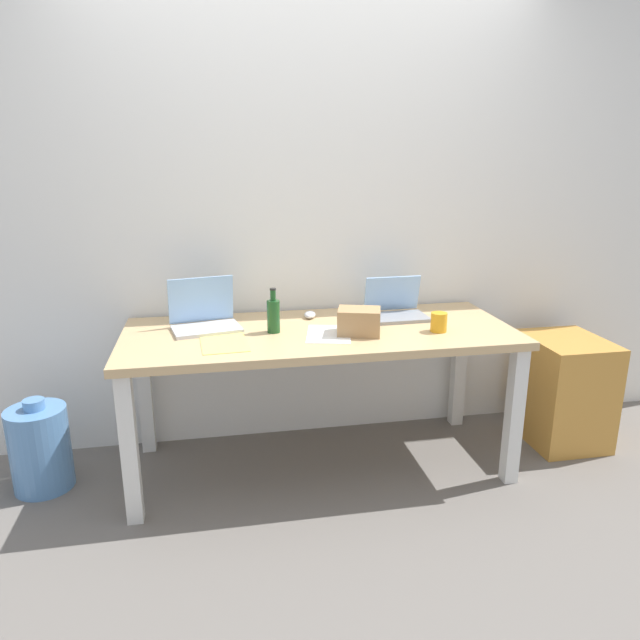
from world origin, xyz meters
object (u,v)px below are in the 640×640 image
at_px(coffee_mug, 439,322).
at_px(filing_cabinet, 563,390).
at_px(desk, 320,347).
at_px(computer_mouse, 310,315).
at_px(beer_bottle, 273,315).
at_px(cardboard_box, 359,322).
at_px(laptop_left, 205,318).
at_px(laptop_right, 396,309).
at_px(water_cooler_jug, 40,448).

relative_size(coffee_mug, filing_cabinet, 0.16).
distance_m(desk, computer_mouse, 0.25).
xyz_separation_m(beer_bottle, cardboard_box, (0.40, -0.10, -0.02)).
distance_m(beer_bottle, cardboard_box, 0.42).
bearing_deg(laptop_left, beer_bottle, -21.18).
height_order(desk, laptop_left, laptop_left).
height_order(desk, filing_cabinet, desk).
xyz_separation_m(beer_bottle, coffee_mug, (0.80, -0.13, -0.04)).
distance_m(laptop_left, cardboard_box, 0.77).
bearing_deg(desk, cardboard_box, -31.34).
relative_size(desk, coffee_mug, 20.37).
xyz_separation_m(laptop_right, computer_mouse, (-0.45, 0.07, -0.03)).
height_order(laptop_left, coffee_mug, laptop_left).
xyz_separation_m(laptop_left, laptop_right, (1.01, 0.02, -0.01)).
xyz_separation_m(laptop_right, filing_cabinet, (0.97, -0.12, -0.49)).
xyz_separation_m(laptop_left, filing_cabinet, (1.97, -0.10, -0.50)).
bearing_deg(computer_mouse, cardboard_box, -47.75).
bearing_deg(desk, laptop_right, 18.81).
height_order(cardboard_box, filing_cabinet, cardboard_box).
height_order(desk, cardboard_box, cardboard_box).
bearing_deg(filing_cabinet, laptop_right, 172.81).
height_order(laptop_right, filing_cabinet, laptop_right).
distance_m(cardboard_box, coffee_mug, 0.40).
height_order(coffee_mug, filing_cabinet, coffee_mug).
bearing_deg(water_cooler_jug, desk, -1.59).
relative_size(beer_bottle, computer_mouse, 2.21).
distance_m(laptop_left, water_cooler_jug, 1.02).
xyz_separation_m(laptop_right, cardboard_box, (-0.27, -0.26, 0.02)).
distance_m(beer_bottle, filing_cabinet, 1.73).
xyz_separation_m(desk, coffee_mug, (0.57, -0.14, 0.14)).
bearing_deg(desk, filing_cabinet, 1.16).
bearing_deg(filing_cabinet, laptop_left, 177.18).
height_order(laptop_right, beer_bottle, beer_bottle).
distance_m(water_cooler_jug, filing_cabinet, 2.79).
height_order(beer_bottle, computer_mouse, beer_bottle).
bearing_deg(laptop_left, cardboard_box, -17.41).
distance_m(laptop_left, coffee_mug, 1.16).
relative_size(laptop_left, filing_cabinet, 0.60).
bearing_deg(cardboard_box, laptop_right, 43.50).
xyz_separation_m(desk, cardboard_box, (0.17, -0.11, 0.15)).
relative_size(beer_bottle, cardboard_box, 1.09).
bearing_deg(computer_mouse, filing_cabinet, 5.08).
relative_size(desk, water_cooler_jug, 4.14).
relative_size(beer_bottle, filing_cabinet, 0.36).
relative_size(laptop_right, computer_mouse, 3.12).
height_order(laptop_left, laptop_right, laptop_left).
relative_size(computer_mouse, coffee_mug, 1.05).
bearing_deg(cardboard_box, coffee_mug, -4.63).
height_order(desk, computer_mouse, computer_mouse).
bearing_deg(beer_bottle, computer_mouse, 46.18).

